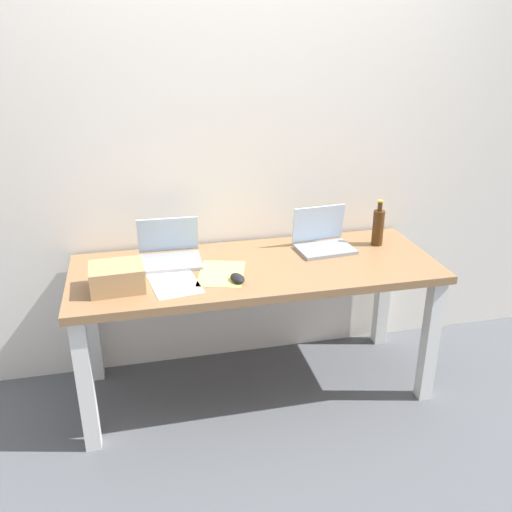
{
  "coord_description": "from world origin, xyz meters",
  "views": [
    {
      "loc": [
        -0.55,
        -2.43,
        1.84
      ],
      "look_at": [
        0.0,
        0.0,
        0.77
      ],
      "focal_mm": 38.76,
      "sensor_mm": 36.0,
      "label": 1
    }
  ],
  "objects_px": {
    "computer_mouse": "(237,278)",
    "cardboard_box": "(117,277)",
    "laptop_left": "(170,253)",
    "beer_bottle": "(378,227)",
    "laptop_right": "(323,240)",
    "desk": "(256,283)"
  },
  "relations": [
    {
      "from": "computer_mouse",
      "to": "cardboard_box",
      "type": "bearing_deg",
      "value": 164.03
    },
    {
      "from": "laptop_left",
      "to": "cardboard_box",
      "type": "distance_m",
      "value": 0.36
    },
    {
      "from": "beer_bottle",
      "to": "computer_mouse",
      "type": "xyz_separation_m",
      "value": [
        -0.82,
        -0.29,
        -0.08
      ]
    },
    {
      "from": "laptop_right",
      "to": "beer_bottle",
      "type": "bearing_deg",
      "value": -2.06
    },
    {
      "from": "computer_mouse",
      "to": "cardboard_box",
      "type": "xyz_separation_m",
      "value": [
        -0.54,
        0.05,
        0.04
      ]
    },
    {
      "from": "desk",
      "to": "laptop_left",
      "type": "xyz_separation_m",
      "value": [
        -0.41,
        0.15,
        0.14
      ]
    },
    {
      "from": "laptop_right",
      "to": "beer_bottle",
      "type": "distance_m",
      "value": 0.31
    },
    {
      "from": "desk",
      "to": "computer_mouse",
      "type": "relative_size",
      "value": 18.05
    },
    {
      "from": "laptop_right",
      "to": "cardboard_box",
      "type": "xyz_separation_m",
      "value": [
        -1.06,
        -0.25,
        0.01
      ]
    },
    {
      "from": "beer_bottle",
      "to": "cardboard_box",
      "type": "height_order",
      "value": "beer_bottle"
    },
    {
      "from": "desk",
      "to": "computer_mouse",
      "type": "distance_m",
      "value": 0.23
    },
    {
      "from": "computer_mouse",
      "to": "cardboard_box",
      "type": "height_order",
      "value": "cardboard_box"
    },
    {
      "from": "computer_mouse",
      "to": "beer_bottle",
      "type": "bearing_deg",
      "value": 8.27
    },
    {
      "from": "computer_mouse",
      "to": "desk",
      "type": "bearing_deg",
      "value": 41.14
    },
    {
      "from": "laptop_left",
      "to": "cardboard_box",
      "type": "height_order",
      "value": "laptop_left"
    },
    {
      "from": "desk",
      "to": "cardboard_box",
      "type": "height_order",
      "value": "cardboard_box"
    },
    {
      "from": "computer_mouse",
      "to": "laptop_left",
      "type": "bearing_deg",
      "value": 121.98
    },
    {
      "from": "cardboard_box",
      "to": "beer_bottle",
      "type": "bearing_deg",
      "value": 9.9
    },
    {
      "from": "laptop_left",
      "to": "beer_bottle",
      "type": "bearing_deg",
      "value": -1.12
    },
    {
      "from": "laptop_left",
      "to": "cardboard_box",
      "type": "relative_size",
      "value": 1.31
    },
    {
      "from": "laptop_right",
      "to": "cardboard_box",
      "type": "height_order",
      "value": "laptop_right"
    },
    {
      "from": "beer_bottle",
      "to": "cardboard_box",
      "type": "bearing_deg",
      "value": -170.1
    }
  ]
}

